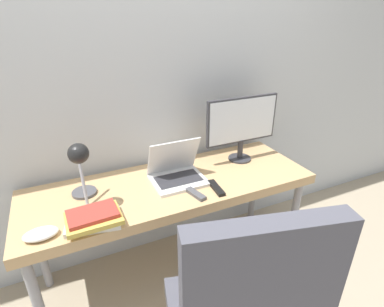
% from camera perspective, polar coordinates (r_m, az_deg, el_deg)
% --- Properties ---
extents(ground_plane, '(12.00, 12.00, 0.00)m').
position_cam_1_polar(ground_plane, '(2.07, 0.07, -26.60)').
color(ground_plane, tan).
extents(wall_back, '(8.00, 0.05, 2.60)m').
position_cam_1_polar(wall_back, '(1.92, -8.47, 15.12)').
color(wall_back, silver).
rests_on(wall_back, ground_plane).
extents(desk, '(1.71, 0.59, 0.71)m').
position_cam_1_polar(desk, '(1.84, -3.82, -7.23)').
color(desk, tan).
rests_on(desk, ground_plane).
extents(laptop, '(0.31, 0.26, 0.25)m').
position_cam_1_polar(laptop, '(1.80, -2.94, -3.56)').
color(laptop, silver).
rests_on(laptop, desk).
extents(monitor, '(0.52, 0.16, 0.44)m').
position_cam_1_polar(monitor, '(2.00, 9.49, 5.67)').
color(monitor, '#333338').
rests_on(monitor, desk).
extents(desk_lamp, '(0.13, 0.25, 0.36)m').
position_cam_1_polar(desk_lamp, '(1.60, -20.57, -1.83)').
color(desk_lamp, '#4C4C51').
rests_on(desk_lamp, desk).
extents(book_stack, '(0.28, 0.22, 0.07)m').
position_cam_1_polar(book_stack, '(1.53, -18.30, -11.65)').
color(book_stack, silver).
rests_on(book_stack, desk).
extents(tv_remote, '(0.05, 0.17, 0.02)m').
position_cam_1_polar(tv_remote, '(1.73, 4.64, -6.54)').
color(tv_remote, black).
rests_on(tv_remote, desk).
extents(media_remote, '(0.07, 0.14, 0.02)m').
position_cam_1_polar(media_remote, '(1.67, 0.70, -7.71)').
color(media_remote, '#4C4C51').
rests_on(media_remote, desk).
extents(game_controller, '(0.15, 0.10, 0.04)m').
position_cam_1_polar(game_controller, '(1.55, -26.87, -13.50)').
color(game_controller, white).
rests_on(game_controller, desk).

